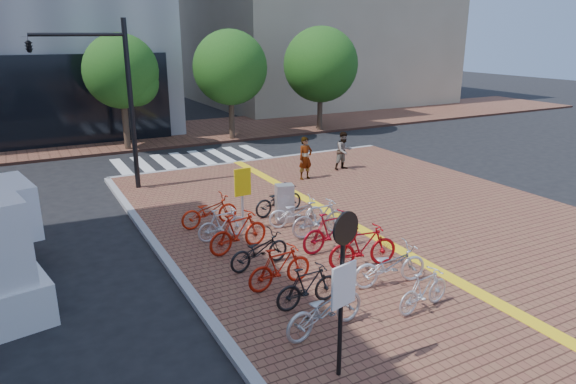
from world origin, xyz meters
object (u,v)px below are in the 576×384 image
bike_4 (238,232)px  bike_2 (280,267)px  bike_3 (259,250)px  pedestrian_a (305,158)px  bike_12 (296,212)px  traffic_light_pole (86,75)px  bike_0 (325,309)px  bike_10 (331,231)px  utility_box (285,203)px  bike_5 (223,224)px  bike_13 (279,200)px  bike_11 (319,218)px  bike_6 (209,211)px  bike_1 (308,286)px  pedestrian_b (344,151)px  bike_7 (424,290)px  yellow_sign (243,188)px  bike_9 (363,247)px  notice_sign (343,276)px  bike_8 (390,265)px

bike_4 → bike_2: bearing=169.6°
bike_2 → bike_3: (0.04, 1.26, -0.05)m
bike_3 → pedestrian_a: size_ratio=0.99×
bike_12 → traffic_light_pole: size_ratio=0.28×
bike_0 → bike_12: (2.42, 5.56, -0.05)m
bike_10 → utility_box: (-0.06, 2.71, 0.05)m
bike_5 → bike_13: (2.49, 1.20, 0.01)m
bike_11 → bike_2: bearing=133.0°
bike_5 → bike_6: size_ratio=0.84×
bike_6 → traffic_light_pole: size_ratio=0.30×
utility_box → bike_3: bearing=-128.8°
bike_4 → bike_1: bearing=171.5°
bike_10 → pedestrian_b: (5.42, 7.39, 0.28)m
bike_12 → pedestrian_b: pedestrian_b is taller
bike_5 → pedestrian_b: size_ratio=0.94×
bike_2 → bike_13: 5.26m
bike_2 → bike_7: 3.37m
bike_5 → utility_box: bearing=-83.4°
bike_10 → bike_12: bike_10 is taller
bike_3 → traffic_light_pole: traffic_light_pole is taller
bike_7 → bike_5: bearing=14.3°
bike_13 → yellow_sign: yellow_sign is taller
bike_0 → traffic_light_pole: (-2.53, 12.33, 3.92)m
bike_3 → bike_13: bearing=-43.8°
bike_9 → bike_11: bearing=5.2°
bike_11 → bike_5: bearing=67.3°
bike_0 → notice_sign: (-0.52, -1.35, 1.45)m
bike_12 → yellow_sign: size_ratio=0.91×
bike_1 → bike_7: (2.18, -1.35, -0.02)m
pedestrian_a → bike_13: bearing=-138.0°
bike_4 → bike_13: size_ratio=1.02×
bike_6 → pedestrian_a: size_ratio=1.06×
bike_3 → bike_5: (-0.15, 2.23, 0.01)m
bike_1 → bike_3: size_ratio=0.91×
bike_5 → bike_12: bike_5 is taller
bike_5 → bike_8: bearing=-156.7°
bike_1 → traffic_light_pole: bearing=12.0°
bike_1 → pedestrian_b: size_ratio=0.94×
bike_2 → bike_12: 4.12m
bike_4 → bike_13: bearing=-58.4°
bike_1 → bike_6: 5.85m
bike_10 → bike_13: size_ratio=1.02×
bike_8 → yellow_sign: (-1.68, 5.04, 0.86)m
bike_8 → bike_10: size_ratio=1.02×
utility_box → yellow_sign: size_ratio=0.62×
bike_8 → bike_12: size_ratio=1.08×
bike_8 → notice_sign: bearing=136.4°
bike_4 → bike_13: (2.41, 2.24, -0.08)m
bike_12 → bike_6: bearing=72.6°
bike_12 → pedestrian_b: 7.53m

